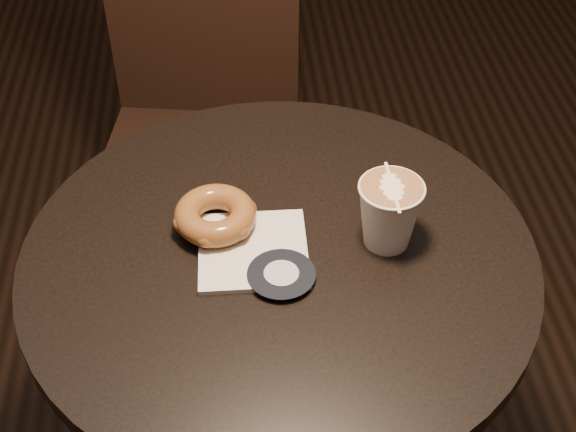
{
  "coord_description": "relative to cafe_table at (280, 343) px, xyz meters",
  "views": [
    {
      "loc": [
        -0.05,
        -0.76,
        1.52
      ],
      "look_at": [
        0.01,
        0.03,
        0.79
      ],
      "focal_mm": 50.0,
      "sensor_mm": 36.0,
      "label": 1
    }
  ],
  "objects": [
    {
      "name": "cafe_table",
      "position": [
        0.0,
        0.0,
        0.0
      ],
      "size": [
        0.7,
        0.7,
        0.75
      ],
      "color": "black",
      "rests_on": "ground"
    },
    {
      "name": "chair",
      "position": [
        -0.11,
        0.66,
        0.01
      ],
      "size": [
        0.46,
        0.46,
        1.01
      ],
      "rotation": [
        0.0,
        0.0,
        -0.16
      ],
      "color": "black",
      "rests_on": "ground"
    },
    {
      "name": "pastry_bag",
      "position": [
        -0.03,
        -0.0,
        0.2
      ],
      "size": [
        0.15,
        0.15,
        0.01
      ],
      "primitive_type": "cube",
      "rotation": [
        0.0,
        0.0,
        -0.02
      ],
      "color": "silver",
      "rests_on": "cafe_table"
    },
    {
      "name": "doughnut",
      "position": [
        -0.08,
        0.05,
        0.23
      ],
      "size": [
        0.11,
        0.11,
        0.04
      ],
      "primitive_type": "torus",
      "color": "brown",
      "rests_on": "pastry_bag"
    },
    {
      "name": "latte_cup",
      "position": [
        0.15,
        0.01,
        0.25
      ],
      "size": [
        0.09,
        0.09,
        0.1
      ],
      "primitive_type": null,
      "color": "white",
      "rests_on": "cafe_table"
    }
  ]
}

